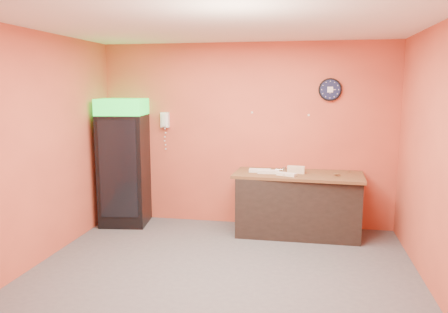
# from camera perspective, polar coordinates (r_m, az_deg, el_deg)

# --- Properties ---
(floor) EXTENTS (4.50, 4.50, 0.00)m
(floor) POSITION_cam_1_polar(r_m,az_deg,el_deg) (5.19, -0.42, -15.21)
(floor) COLOR #47474C
(floor) RESTS_ON ground
(back_wall) EXTENTS (4.50, 0.02, 2.80)m
(back_wall) POSITION_cam_1_polar(r_m,az_deg,el_deg) (6.74, 2.82, 2.81)
(back_wall) COLOR #D4583B
(back_wall) RESTS_ON floor
(left_wall) EXTENTS (0.02, 4.00, 2.80)m
(left_wall) POSITION_cam_1_polar(r_m,az_deg,el_deg) (5.66, -23.41, 0.87)
(left_wall) COLOR #D4583B
(left_wall) RESTS_ON floor
(right_wall) EXTENTS (0.02, 4.00, 2.80)m
(right_wall) POSITION_cam_1_polar(r_m,az_deg,el_deg) (4.89, 26.42, -0.52)
(right_wall) COLOR #D4583B
(right_wall) RESTS_ON floor
(ceiling) EXTENTS (4.50, 4.00, 0.02)m
(ceiling) POSITION_cam_1_polar(r_m,az_deg,el_deg) (4.78, -0.46, 17.09)
(ceiling) COLOR white
(ceiling) RESTS_ON back_wall
(beverage_cooler) EXTENTS (0.77, 0.78, 1.96)m
(beverage_cooler) POSITION_cam_1_polar(r_m,az_deg,el_deg) (6.93, -13.05, -0.95)
(beverage_cooler) COLOR black
(beverage_cooler) RESTS_ON floor
(prep_counter) EXTENTS (1.73, 0.77, 0.86)m
(prep_counter) POSITION_cam_1_polar(r_m,az_deg,el_deg) (6.48, 9.58, -6.27)
(prep_counter) COLOR black
(prep_counter) RESTS_ON floor
(wall_clock) EXTENTS (0.34, 0.06, 0.34)m
(wall_clock) POSITION_cam_1_polar(r_m,az_deg,el_deg) (6.62, 13.69, 8.49)
(wall_clock) COLOR black
(wall_clock) RESTS_ON back_wall
(wall_phone) EXTENTS (0.13, 0.11, 0.24)m
(wall_phone) POSITION_cam_1_polar(r_m,az_deg,el_deg) (6.96, -7.74, 4.76)
(wall_phone) COLOR white
(wall_phone) RESTS_ON back_wall
(butcher_paper) EXTENTS (1.87, 0.92, 0.04)m
(butcher_paper) POSITION_cam_1_polar(r_m,az_deg,el_deg) (6.38, 9.69, -2.35)
(butcher_paper) COLOR brown
(butcher_paper) RESTS_ON prep_counter
(sub_roll_stack) EXTENTS (0.25, 0.11, 0.10)m
(sub_roll_stack) POSITION_cam_1_polar(r_m,az_deg,el_deg) (6.37, 9.39, -1.71)
(sub_roll_stack) COLOR beige
(sub_roll_stack) RESTS_ON butcher_paper
(wrapped_sandwich_left) EXTENTS (0.32, 0.14, 0.04)m
(wrapped_sandwich_left) POSITION_cam_1_polar(r_m,az_deg,el_deg) (6.32, 5.83, -1.99)
(wrapped_sandwich_left) COLOR silver
(wrapped_sandwich_left) RESTS_ON butcher_paper
(wrapped_sandwich_mid) EXTENTS (0.29, 0.20, 0.04)m
(wrapped_sandwich_mid) POSITION_cam_1_polar(r_m,az_deg,el_deg) (6.18, 8.18, -2.31)
(wrapped_sandwich_mid) COLOR silver
(wrapped_sandwich_mid) RESTS_ON butcher_paper
(wrapped_sandwich_right) EXTENTS (0.32, 0.14, 0.04)m
(wrapped_sandwich_right) POSITION_cam_1_polar(r_m,az_deg,el_deg) (6.40, 4.71, -1.84)
(wrapped_sandwich_right) COLOR silver
(wrapped_sandwich_right) RESTS_ON butcher_paper
(kitchen_tool) EXTENTS (0.05, 0.05, 0.05)m
(kitchen_tool) POSITION_cam_1_polar(r_m,az_deg,el_deg) (6.56, 7.89, -1.58)
(kitchen_tool) COLOR silver
(kitchen_tool) RESTS_ON butcher_paper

